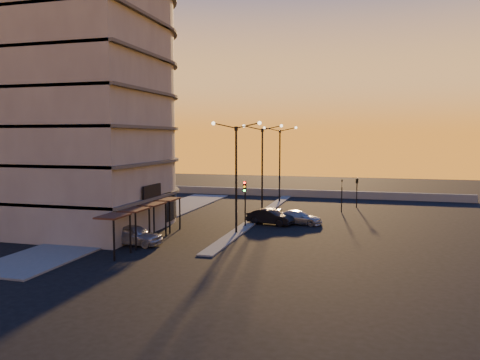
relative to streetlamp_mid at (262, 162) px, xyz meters
name	(u,v)px	position (x,y,z in m)	size (l,w,h in m)	color
ground	(236,234)	(0.00, -10.00, -5.59)	(120.00, 120.00, 0.00)	black
sidewalk_west	(146,219)	(-10.50, -6.00, -5.53)	(5.00, 40.00, 0.12)	#535351
median	(262,214)	(0.00, 0.00, -5.53)	(1.20, 36.00, 0.12)	#535351
parapet	(302,193)	(2.00, 16.00, -5.09)	(44.00, 0.50, 1.00)	slate
building	(88,96)	(-14.00, -9.97, 6.32)	(14.35, 17.08, 25.00)	slate
streetlamp_near	(236,168)	(0.00, -10.00, 0.00)	(4.32, 0.32, 9.51)	black
streetlamp_mid	(262,162)	(0.00, 0.00, 0.00)	(4.32, 0.32, 9.51)	black
streetlamp_far	(280,158)	(0.00, 10.00, 0.00)	(4.32, 0.32, 9.51)	black
traffic_light_main	(245,196)	(0.00, -7.13, -2.70)	(0.28, 0.44, 4.25)	black
signal_east_a	(342,195)	(8.00, 4.00, -3.66)	(0.13, 0.16, 3.60)	black
signal_east_b	(357,181)	(9.50, 8.00, -2.49)	(0.42, 1.99, 3.60)	black
car_hatchback	(133,235)	(-6.50, -16.02, -4.81)	(1.86, 4.62, 1.57)	#A3A4AA
car_sedan	(270,217)	(1.94, -5.10, -4.87)	(1.54, 4.41, 1.45)	black
car_wagon	(299,217)	(4.50, -4.22, -4.95)	(1.80, 4.42, 1.28)	#9A9CA1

